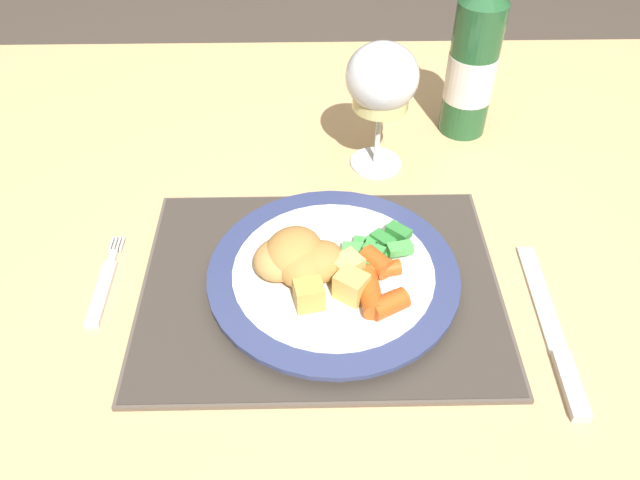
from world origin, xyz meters
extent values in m
cube|color=tan|center=(0.00, 0.00, 0.72)|extent=(1.15, 0.85, 0.04)
cube|color=tan|center=(-0.52, 0.37, 0.35)|extent=(0.06, 0.06, 0.70)
cube|color=tan|center=(0.52, 0.37, 0.35)|extent=(0.06, 0.06, 0.70)
cube|color=brown|center=(-0.02, -0.13, 0.74)|extent=(0.37, 0.29, 0.01)
cube|color=#3C352E|center=(-0.02, -0.13, 0.75)|extent=(0.36, 0.28, 0.00)
cylinder|color=white|center=(-0.01, -0.13, 0.75)|extent=(0.21, 0.21, 0.01)
cylinder|color=navy|center=(-0.01, -0.13, 0.76)|extent=(0.26, 0.26, 0.01)
cylinder|color=white|center=(-0.01, -0.13, 0.77)|extent=(0.21, 0.21, 0.00)
ellipsoid|color=#B77F3D|center=(-0.05, -0.12, 0.79)|extent=(0.08, 0.08, 0.04)
ellipsoid|color=tan|center=(-0.06, -0.13, 0.78)|extent=(0.08, 0.08, 0.03)
ellipsoid|color=#B77F3D|center=(-0.04, -0.14, 0.78)|extent=(0.06, 0.07, 0.04)
ellipsoid|color=#B77F3D|center=(-0.02, -0.13, 0.78)|extent=(0.07, 0.07, 0.04)
cube|color=green|center=(0.03, -0.10, 0.77)|extent=(0.02, 0.03, 0.01)
cube|color=#338438|center=(0.02, -0.12, 0.77)|extent=(0.02, 0.02, 0.01)
cube|color=#338438|center=(0.05, -0.09, 0.77)|extent=(0.03, 0.03, 0.01)
cube|color=#338438|center=(0.06, -0.09, 0.78)|extent=(0.03, 0.03, 0.01)
cube|color=green|center=(0.04, -0.11, 0.77)|extent=(0.02, 0.03, 0.01)
cube|color=#338438|center=(0.04, -0.13, 0.77)|extent=(0.02, 0.03, 0.01)
cube|color=#338438|center=(0.03, -0.13, 0.77)|extent=(0.02, 0.02, 0.01)
cube|color=#4CA84C|center=(0.06, -0.11, 0.78)|extent=(0.03, 0.02, 0.01)
cube|color=green|center=(0.01, -0.11, 0.77)|extent=(0.02, 0.03, 0.01)
cube|color=#4CA84C|center=(0.02, -0.11, 0.77)|extent=(0.03, 0.02, 0.01)
cube|color=#338438|center=(0.03, -0.12, 0.78)|extent=(0.02, 0.03, 0.01)
cube|color=green|center=(0.04, -0.11, 0.78)|extent=(0.03, 0.02, 0.01)
cube|color=green|center=(0.02, -0.10, 0.77)|extent=(0.02, 0.03, 0.01)
cube|color=#4CA84C|center=(0.07, -0.10, 0.77)|extent=(0.02, 0.03, 0.01)
cylinder|color=#CC5119|center=(0.04, -0.13, 0.78)|extent=(0.04, 0.04, 0.02)
cylinder|color=#CC5119|center=(0.04, -0.18, 0.78)|extent=(0.04, 0.04, 0.02)
cylinder|color=#CC5119|center=(0.03, -0.17, 0.78)|extent=(0.03, 0.05, 0.02)
cylinder|color=#CC5119|center=(0.04, -0.14, 0.77)|extent=(0.05, 0.03, 0.02)
cube|color=silver|center=(-0.25, -0.14, 0.74)|extent=(0.01, 0.09, 0.01)
cube|color=silver|center=(-0.25, -0.08, 0.74)|extent=(0.01, 0.02, 0.01)
cube|color=silver|center=(-0.24, -0.06, 0.74)|extent=(0.00, 0.02, 0.00)
cube|color=silver|center=(-0.24, -0.06, 0.74)|extent=(0.00, 0.02, 0.00)
cube|color=silver|center=(-0.25, -0.06, 0.74)|extent=(0.00, 0.02, 0.00)
cube|color=silver|center=(-0.25, -0.06, 0.74)|extent=(0.00, 0.02, 0.00)
cube|color=silver|center=(0.21, -0.15, 0.74)|extent=(0.02, 0.14, 0.00)
cube|color=#B2B2B7|center=(0.20, -0.26, 0.74)|extent=(0.02, 0.07, 0.01)
cylinder|color=silver|center=(0.06, 0.08, 0.74)|extent=(0.07, 0.07, 0.00)
cylinder|color=silver|center=(0.06, 0.08, 0.78)|extent=(0.01, 0.01, 0.08)
ellipsoid|color=silver|center=(0.06, 0.08, 0.87)|extent=(0.09, 0.09, 0.08)
cylinder|color=#E0D684|center=(0.06, 0.08, 0.84)|extent=(0.07, 0.07, 0.02)
cylinder|color=#23562D|center=(0.18, 0.16, 0.83)|extent=(0.06, 0.06, 0.18)
cylinder|color=white|center=(0.18, 0.16, 0.82)|extent=(0.06, 0.06, 0.06)
cube|color=#DBB256|center=(0.01, -0.16, 0.78)|extent=(0.04, 0.04, 0.03)
cube|color=gold|center=(-0.03, -0.17, 0.78)|extent=(0.03, 0.03, 0.03)
cube|color=#E5BC66|center=(0.01, -0.14, 0.78)|extent=(0.04, 0.04, 0.03)
camera|label=1|loc=(-0.03, -0.57, 1.23)|focal=35.00mm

